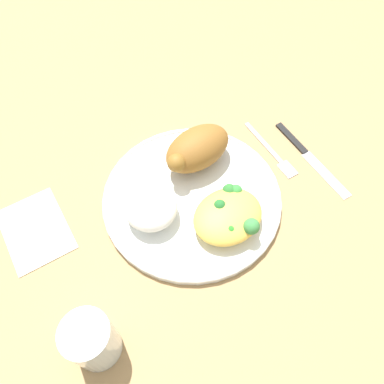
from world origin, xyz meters
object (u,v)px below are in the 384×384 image
plate (192,198)px  knife (305,152)px  water_glass (92,341)px  rice_pile (151,207)px  roasted_chicken (197,149)px  fork (272,152)px  napkin (35,229)px  mac_cheese_with_broccoli (229,215)px

plate → knife: bearing=168.7°
plate → water_glass: water_glass is taller
plate → rice_pile: (0.07, -0.01, 0.03)m
roasted_chicken → water_glass: bearing=29.1°
fork → rice_pile: bearing=-4.1°
knife → napkin: bearing=-18.4°
mac_cheese_with_broccoli → fork: 0.18m
plate → mac_cheese_with_broccoli: mac_cheese_with_broccoli is taller
plate → fork: 0.18m
plate → knife: 0.23m
roasted_chicken → rice_pile: size_ratio=1.49×
fork → napkin: (0.41, -0.11, -0.00)m
rice_pile → napkin: size_ratio=0.65×
mac_cheese_with_broccoli → knife: size_ratio=0.59×
fork → napkin: 0.42m
water_glass → napkin: bearing=-91.8°
roasted_chicken → fork: (-0.13, 0.06, -0.05)m
mac_cheese_with_broccoli → water_glass: (0.25, 0.04, 0.01)m
mac_cheese_with_broccoli → knife: bearing=-172.5°
roasted_chicken → rice_pile: bearing=18.8°
rice_pile → fork: bearing=175.9°
plate → mac_cheese_with_broccoli: bearing=102.7°
plate → water_glass: bearing=24.4°
plate → napkin: plate is taller
mac_cheese_with_broccoli → water_glass: bearing=8.2°
roasted_chicken → rice_pile: (0.12, 0.04, -0.01)m
knife → water_glass: size_ratio=2.11×
roasted_chicken → mac_cheese_with_broccoli: (0.03, 0.12, -0.01)m
roasted_chicken → plate: bearing=46.4°
roasted_chicken → fork: bearing=155.1°
mac_cheese_with_broccoli → fork: bearing=-158.2°
rice_pile → fork: size_ratio=0.59×
water_glass → napkin: size_ratio=0.70×
rice_pile → napkin: 0.19m
fork → water_glass: size_ratio=1.58×
knife → water_glass: water_glass is taller
roasted_chicken → knife: roasted_chicken is taller
rice_pile → napkin: rice_pile is taller
water_glass → napkin: 0.22m
rice_pile → knife: rice_pile is taller
fork → water_glass: 0.43m
roasted_chicken → fork: size_ratio=0.88×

